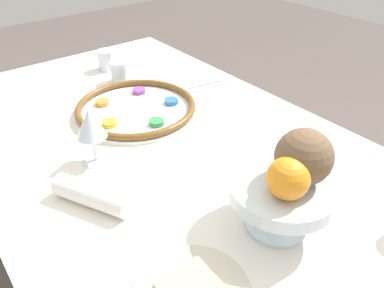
{
  "coord_description": "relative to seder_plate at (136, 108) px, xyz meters",
  "views": [
    {
      "loc": [
        0.7,
        -0.45,
        1.3
      ],
      "look_at": [
        0.1,
        0.02,
        0.78
      ],
      "focal_mm": 35.0,
      "sensor_mm": 36.0,
      "label": 1
    }
  ],
  "objects": [
    {
      "name": "dining_table",
      "position": [
        0.18,
        -0.03,
        -0.39
      ],
      "size": [
        1.49,
        0.89,
        0.74
      ],
      "color": "silver",
      "rests_on": "ground_plane"
    },
    {
      "name": "seder_plate",
      "position": [
        0.0,
        0.0,
        0.0
      ],
      "size": [
        0.36,
        0.36,
        0.03
      ],
      "color": "white",
      "rests_on": "dining_table"
    },
    {
      "name": "wine_glass",
      "position": [
        0.15,
        -0.2,
        0.09
      ],
      "size": [
        0.07,
        0.07,
        0.14
      ],
      "color": "silver",
      "rests_on": "dining_table"
    },
    {
      "name": "fruit_stand",
      "position": [
        0.57,
        -0.02,
        0.07
      ],
      "size": [
        0.2,
        0.2,
        0.11
      ],
      "color": "silver",
      "rests_on": "dining_table"
    },
    {
      "name": "orange_fruit",
      "position": [
        0.59,
        -0.04,
        0.13
      ],
      "size": [
        0.08,
        0.08,
        0.08
      ],
      "color": "orange",
      "rests_on": "fruit_stand"
    },
    {
      "name": "coconut",
      "position": [
        0.58,
        0.01,
        0.15
      ],
      "size": [
        0.11,
        0.11,
        0.11
      ],
      "color": "brown",
      "rests_on": "fruit_stand"
    },
    {
      "name": "napkin_roll",
      "position": [
        0.29,
        -0.28,
        0.01
      ],
      "size": [
        0.18,
        0.13,
        0.05
      ],
      "color": "white",
      "rests_on": "dining_table"
    },
    {
      "name": "cup_near",
      "position": [
        -0.22,
        0.07,
        0.02
      ],
      "size": [
        0.06,
        0.06,
        0.07
      ],
      "color": "silver",
      "rests_on": "dining_table"
    },
    {
      "name": "cup_far",
      "position": [
        -0.35,
        0.09,
        0.02
      ],
      "size": [
        0.06,
        0.06,
        0.07
      ],
      "color": "silver",
      "rests_on": "dining_table"
    },
    {
      "name": "fork_left",
      "position": [
        -0.02,
        0.29,
        -0.01
      ],
      "size": [
        0.05,
        0.18,
        0.01
      ],
      "color": "silver",
      "rests_on": "dining_table"
    },
    {
      "name": "fork_right",
      "position": [
        0.01,
        0.29,
        -0.01
      ],
      "size": [
        0.04,
        0.18,
        0.01
      ],
      "color": "silver",
      "rests_on": "dining_table"
    }
  ]
}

